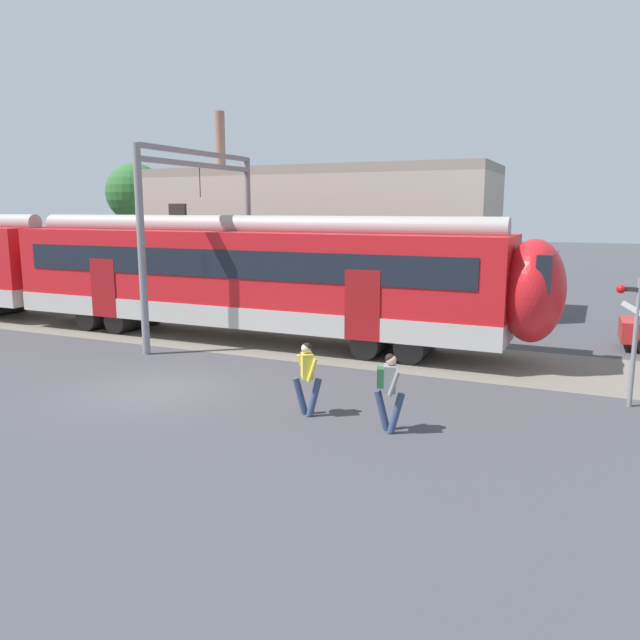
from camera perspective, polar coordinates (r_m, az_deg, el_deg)
ground_plane at (r=16.50m, az=-14.82°, el=-6.23°), size 160.00×160.00×0.00m
track_bed at (r=29.32m, az=-25.58°, el=0.22°), size 80.00×4.40×0.01m
commuter_train at (r=27.20m, az=-22.56°, el=4.52°), size 38.05×3.07×4.73m
pedestrian_yellow at (r=13.83m, az=-1.20°, el=-4.91°), size 0.71×0.49×1.67m
pedestrian_grey at (r=12.88m, az=6.27°, el=-5.98°), size 0.71×0.53×1.67m
catenary_gantry at (r=22.61m, az=-10.83°, el=9.36°), size 0.24×6.64×6.53m
crossing_signal at (r=15.93m, az=26.97°, el=-0.17°), size 0.96×0.22×3.00m
background_building at (r=29.45m, az=-0.73°, el=7.53°), size 16.54×5.00×9.20m
street_tree_left at (r=41.14m, az=-16.52°, el=11.05°), size 3.61×3.61×7.33m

